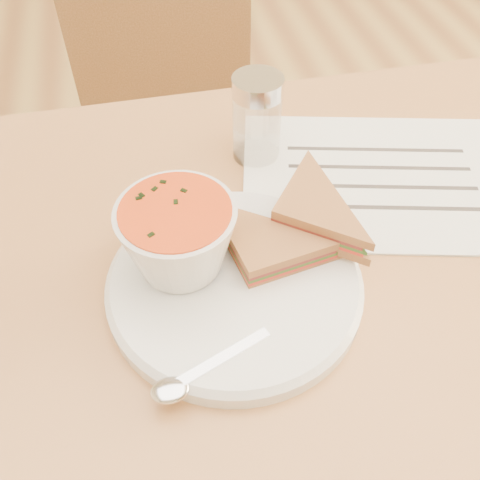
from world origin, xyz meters
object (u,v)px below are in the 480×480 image
object	(u,v)px
dining_table	(313,415)
soup_bowl	(179,240)
plate	(235,285)
chair_far	(177,177)
condiment_shaker	(257,119)

from	to	relation	value
dining_table	soup_bowl	xyz separation A→B (m)	(-0.17, 0.02, 0.43)
plate	soup_bowl	size ratio (longest dim) A/B	2.24
dining_table	plate	bearing A→B (deg)	-176.25
chair_far	condiment_shaker	size ratio (longest dim) A/B	7.71
chair_far	condiment_shaker	bearing A→B (deg)	105.36
chair_far	condiment_shaker	distance (m)	0.53
condiment_shaker	soup_bowl	bearing A→B (deg)	-124.41
dining_table	chair_far	world-z (taller)	chair_far
plate	chair_far	bearing A→B (deg)	90.84
plate	dining_table	bearing A→B (deg)	3.75
dining_table	condiment_shaker	xyz separation A→B (m)	(-0.05, 0.19, 0.43)
dining_table	soup_bowl	distance (m)	0.46
plate	condiment_shaker	world-z (taller)	condiment_shaker
chair_far	soup_bowl	size ratio (longest dim) A/B	7.43
plate	condiment_shaker	size ratio (longest dim) A/B	2.32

